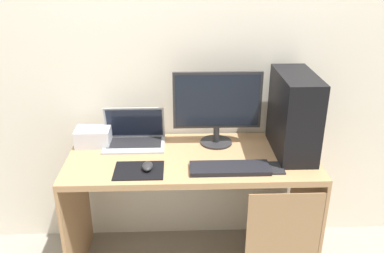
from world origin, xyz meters
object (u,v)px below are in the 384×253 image
object	(u,v)px
pc_tower	(294,114)
monitor	(217,106)
projector	(93,137)
cell_phone	(277,168)
mouse_left	(147,166)
laptop	(134,137)
keyboard	(230,168)

from	to	relation	value
pc_tower	monitor	distance (m)	0.43
projector	cell_phone	distance (m)	1.07
pc_tower	mouse_left	distance (m)	0.86
laptop	projector	bearing A→B (deg)	-177.48
mouse_left	pc_tower	bearing A→B (deg)	13.34
monitor	cell_phone	world-z (taller)	monitor
monitor	pc_tower	bearing A→B (deg)	-14.77
mouse_left	cell_phone	distance (m)	0.68
monitor	projector	world-z (taller)	monitor
monitor	projector	size ratio (longest dim) A/B	2.55
laptop	mouse_left	xyz separation A→B (m)	(0.10, -0.32, -0.02)
pc_tower	projector	size ratio (longest dim) A/B	2.29
pc_tower	projector	xyz separation A→B (m)	(-1.15, 0.12, -0.18)
mouse_left	cell_phone	world-z (taller)	mouse_left
laptop	cell_phone	size ratio (longest dim) A/B	2.74
projector	cell_phone	size ratio (longest dim) A/B	1.54
pc_tower	laptop	xyz separation A→B (m)	(-0.90, 0.13, -0.18)
pc_tower	monitor	bearing A→B (deg)	165.23
keyboard	pc_tower	bearing A→B (deg)	29.43
mouse_left	cell_phone	size ratio (longest dim) A/B	0.74
pc_tower	laptop	distance (m)	0.93
pc_tower	mouse_left	size ratio (longest dim) A/B	4.77
mouse_left	projector	bearing A→B (deg)	137.47
keyboard	cell_phone	xyz separation A→B (m)	(0.25, 0.01, -0.01)
projector	monitor	bearing A→B (deg)	-0.67
monitor	keyboard	size ratio (longest dim) A/B	1.21
monitor	laptop	size ratio (longest dim) A/B	1.43
projector	keyboard	size ratio (longest dim) A/B	0.48
laptop	cell_phone	distance (m)	0.85
laptop	cell_phone	xyz separation A→B (m)	(0.78, -0.33, -0.04)
projector	cell_phone	bearing A→B (deg)	-17.60
pc_tower	keyboard	bearing A→B (deg)	-150.57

